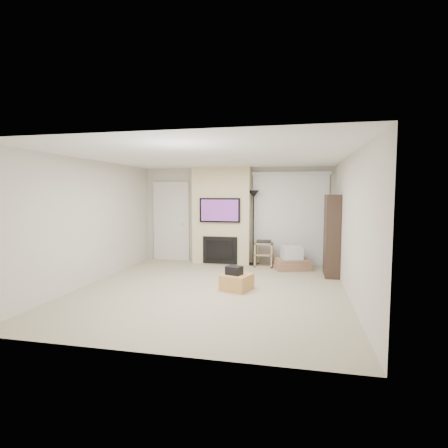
% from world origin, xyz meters
% --- Properties ---
extents(floor, '(5.00, 5.50, 0.00)m').
position_xyz_m(floor, '(0.00, 0.00, 0.00)').
color(floor, tan).
rests_on(floor, ground).
extents(ceiling, '(5.00, 5.50, 0.00)m').
position_xyz_m(ceiling, '(0.00, 0.00, 2.50)').
color(ceiling, white).
rests_on(ceiling, wall_back).
extents(wall_back, '(5.00, 0.00, 2.50)m').
position_xyz_m(wall_back, '(0.00, 2.75, 1.25)').
color(wall_back, beige).
rests_on(wall_back, ground).
extents(wall_front, '(5.00, 0.00, 2.50)m').
position_xyz_m(wall_front, '(0.00, -2.75, 1.25)').
color(wall_front, beige).
rests_on(wall_front, ground).
extents(wall_left, '(0.00, 5.50, 2.50)m').
position_xyz_m(wall_left, '(-2.50, 0.00, 1.25)').
color(wall_left, beige).
rests_on(wall_left, ground).
extents(wall_right, '(0.00, 5.50, 2.50)m').
position_xyz_m(wall_right, '(2.50, 0.00, 1.25)').
color(wall_right, beige).
rests_on(wall_right, ground).
extents(hvac_vent, '(0.35, 0.18, 0.01)m').
position_xyz_m(hvac_vent, '(0.40, 0.80, 2.50)').
color(hvac_vent, silver).
rests_on(hvac_vent, ceiling).
extents(ottoman, '(0.64, 0.64, 0.30)m').
position_xyz_m(ottoman, '(0.49, 0.07, 0.15)').
color(ottoman, tan).
rests_on(ottoman, floor).
extents(black_bag, '(0.34, 0.30, 0.16)m').
position_xyz_m(black_bag, '(0.45, 0.04, 0.38)').
color(black_bag, black).
rests_on(black_bag, ottoman).
extents(fireplace_wall, '(1.50, 0.47, 2.50)m').
position_xyz_m(fireplace_wall, '(-0.35, 2.54, 1.24)').
color(fireplace_wall, beige).
rests_on(fireplace_wall, floor).
extents(entry_door, '(1.02, 0.11, 2.14)m').
position_xyz_m(entry_door, '(-1.80, 2.71, 1.05)').
color(entry_door, silver).
rests_on(entry_door, floor).
extents(vertical_blinds, '(1.98, 0.10, 2.37)m').
position_xyz_m(vertical_blinds, '(1.40, 2.70, 1.27)').
color(vertical_blinds, silver).
rests_on(vertical_blinds, floor).
extents(floor_lamp, '(0.28, 0.28, 1.91)m').
position_xyz_m(floor_lamp, '(0.49, 2.47, 1.50)').
color(floor_lamp, black).
rests_on(floor_lamp, floor).
extents(av_stand, '(0.45, 0.38, 0.66)m').
position_xyz_m(av_stand, '(0.78, 2.34, 0.35)').
color(av_stand, tan).
rests_on(av_stand, floor).
extents(box_stack, '(0.99, 0.86, 0.56)m').
position_xyz_m(box_stack, '(1.47, 2.15, 0.21)').
color(box_stack, '#996F54').
rests_on(box_stack, floor).
extents(bookshelf, '(0.30, 0.80, 1.80)m').
position_xyz_m(bookshelf, '(2.34, 1.67, 0.90)').
color(bookshelf, '#30221B').
rests_on(bookshelf, floor).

